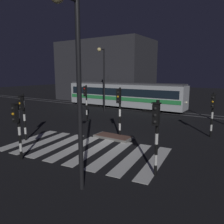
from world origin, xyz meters
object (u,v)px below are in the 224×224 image
(traffic_light_kerb_mid_left, at_px, (17,122))
(traffic_light_corner_near_left, at_px, (23,110))
(street_lamp_trackside_left, at_px, (103,72))
(traffic_light_median_centre, at_px, (119,105))
(tram, at_px, (124,95))
(traffic_light_corner_far_left, at_px, (86,97))
(street_lamp_near_kerb, at_px, (74,73))
(traffic_light_corner_near_right, at_px, (156,127))
(traffic_light_corner_far_right, at_px, (213,108))

(traffic_light_kerb_mid_left, relative_size, traffic_light_corner_near_left, 0.97)
(traffic_light_corner_near_left, bearing_deg, street_lamp_trackside_left, 99.68)
(traffic_light_median_centre, bearing_deg, tram, 118.64)
(traffic_light_median_centre, xyz_separation_m, street_lamp_trackside_left, (-6.94, 7.89, 2.26))
(street_lamp_trackside_left, bearing_deg, traffic_light_median_centre, -48.66)
(traffic_light_kerb_mid_left, xyz_separation_m, traffic_light_corner_far_left, (-3.41, 9.56, 0.19))
(traffic_light_corner_near_left, relative_size, street_lamp_near_kerb, 0.45)
(traffic_light_median_centre, xyz_separation_m, street_lamp_near_kerb, (2.36, -7.00, 2.15))
(street_lamp_near_kerb, xyz_separation_m, tram, (-8.65, 18.52, -2.70))
(traffic_light_median_centre, height_order, tram, tram)
(street_lamp_near_kerb, height_order, tram, street_lamp_near_kerb)
(traffic_light_kerb_mid_left, bearing_deg, traffic_light_corner_near_left, 140.32)
(traffic_light_kerb_mid_left, distance_m, traffic_light_median_centre, 6.68)
(traffic_light_kerb_mid_left, distance_m, traffic_light_corner_near_right, 6.93)
(street_lamp_near_kerb, bearing_deg, traffic_light_corner_far_right, 73.93)
(traffic_light_corner_far_right, bearing_deg, traffic_light_corner_near_left, -143.57)
(traffic_light_corner_far_right, relative_size, traffic_light_corner_far_left, 0.94)
(traffic_light_corner_far_left, bearing_deg, traffic_light_median_centre, -30.04)
(traffic_light_corner_far_left, xyz_separation_m, tram, (-0.61, 8.23, -0.45))
(traffic_light_median_centre, bearing_deg, traffic_light_corner_near_left, -140.13)
(traffic_light_median_centre, xyz_separation_m, traffic_light_corner_near_left, (-4.90, -4.09, -0.23))
(traffic_light_median_centre, distance_m, traffic_light_corner_near_left, 6.39)
(traffic_light_kerb_mid_left, xyz_separation_m, street_lamp_trackside_left, (-4.68, 14.17, 2.54))
(traffic_light_corner_far_left, height_order, traffic_light_corner_near_right, traffic_light_corner_near_right)
(street_lamp_trackside_left, xyz_separation_m, tram, (0.66, 3.62, -2.81))
(traffic_light_kerb_mid_left, distance_m, traffic_light_corner_near_left, 3.42)
(traffic_light_median_centre, distance_m, street_lamp_near_kerb, 7.69)
(street_lamp_trackside_left, bearing_deg, traffic_light_kerb_mid_left, -71.73)
(traffic_light_kerb_mid_left, xyz_separation_m, traffic_light_corner_near_right, (6.61, 2.08, 0.19))
(traffic_light_corner_far_left, distance_m, traffic_light_corner_near_right, 12.51)
(street_lamp_near_kerb, relative_size, tram, 0.44)
(traffic_light_median_centre, bearing_deg, traffic_light_corner_far_left, 149.96)
(traffic_light_kerb_mid_left, relative_size, street_lamp_trackside_left, 0.43)
(street_lamp_trackside_left, relative_size, tram, 0.45)
(traffic_light_median_centre, height_order, traffic_light_corner_far_left, traffic_light_median_centre)
(traffic_light_corner_near_left, distance_m, street_lamp_near_kerb, 8.17)
(traffic_light_corner_far_right, height_order, street_lamp_trackside_left, street_lamp_trackside_left)
(traffic_light_median_centre, xyz_separation_m, traffic_light_corner_near_right, (4.34, -4.20, -0.09))
(traffic_light_kerb_mid_left, height_order, street_lamp_near_kerb, street_lamp_near_kerb)
(traffic_light_kerb_mid_left, xyz_separation_m, traffic_light_corner_far_right, (7.65, 9.77, 0.06))
(traffic_light_corner_near_left, xyz_separation_m, street_lamp_near_kerb, (7.26, -2.91, 2.38))
(tram, bearing_deg, traffic_light_kerb_mid_left, -77.26)
(traffic_light_kerb_mid_left, height_order, street_lamp_trackside_left, street_lamp_trackside_left)
(traffic_light_corner_far_right, xyz_separation_m, traffic_light_corner_far_left, (-11.06, -0.21, 0.13))
(traffic_light_median_centre, bearing_deg, traffic_light_corner_far_right, 33.02)
(traffic_light_corner_far_right, xyz_separation_m, traffic_light_median_centre, (-5.38, -3.50, 0.23))
(traffic_light_corner_far_left, xyz_separation_m, traffic_light_corner_near_right, (10.02, -7.48, 0.01))
(traffic_light_corner_near_left, xyz_separation_m, traffic_light_corner_near_right, (9.24, -0.10, 0.14))
(traffic_light_corner_near_left, height_order, street_lamp_trackside_left, street_lamp_trackside_left)
(street_lamp_trackside_left, height_order, tram, street_lamp_trackside_left)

